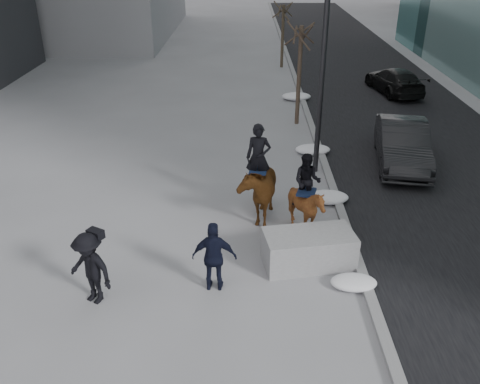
{
  "coord_description": "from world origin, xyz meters",
  "views": [
    {
      "loc": [
        0.12,
        -10.5,
        7.45
      ],
      "look_at": [
        0.0,
        1.2,
        1.5
      ],
      "focal_mm": 38.0,
      "sensor_mm": 36.0,
      "label": 1
    }
  ],
  "objects_px": {
    "car_near": "(402,144)",
    "mounted_right": "(306,202)",
    "planter": "(309,249)",
    "mounted_left": "(258,185)"
  },
  "relations": [
    {
      "from": "planter",
      "to": "mounted_left",
      "type": "relative_size",
      "value": 0.79
    },
    {
      "from": "mounted_right",
      "to": "planter",
      "type": "bearing_deg",
      "value": -92.98
    },
    {
      "from": "planter",
      "to": "car_near",
      "type": "relative_size",
      "value": 0.47
    },
    {
      "from": "planter",
      "to": "mounted_left",
      "type": "height_order",
      "value": "mounted_left"
    },
    {
      "from": "planter",
      "to": "mounted_right",
      "type": "height_order",
      "value": "mounted_right"
    },
    {
      "from": "mounted_left",
      "to": "mounted_right",
      "type": "distance_m",
      "value": 1.54
    },
    {
      "from": "car_near",
      "to": "mounted_right",
      "type": "relative_size",
      "value": 2.06
    },
    {
      "from": "car_near",
      "to": "mounted_right",
      "type": "height_order",
      "value": "mounted_right"
    },
    {
      "from": "planter",
      "to": "mounted_left",
      "type": "distance_m",
      "value": 2.76
    },
    {
      "from": "mounted_left",
      "to": "mounted_right",
      "type": "bearing_deg",
      "value": -31.93
    }
  ]
}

